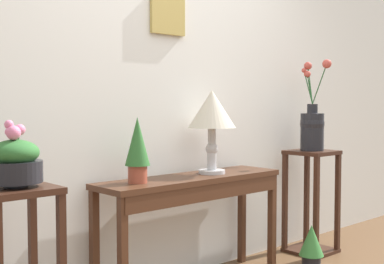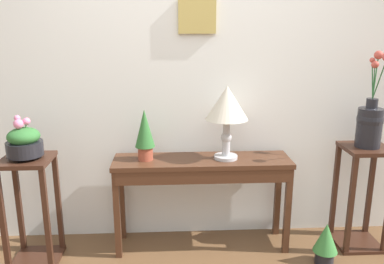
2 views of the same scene
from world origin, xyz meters
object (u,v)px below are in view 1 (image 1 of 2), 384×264
at_px(table_lamp, 212,113).
at_px(potted_plant_on_console, 137,147).
at_px(pedestal_stand_right, 311,202).
at_px(flower_vase_tall_right, 312,125).
at_px(potted_plant_floor, 311,245).
at_px(console_table, 194,193).
at_px(planter_bowl_wide_left, 15,161).

bearing_deg(table_lamp, potted_plant_on_console, 179.62).
distance_m(pedestal_stand_right, flower_vase_tall_right, 0.61).
relative_size(potted_plant_on_console, potted_plant_floor, 1.20).
height_order(flower_vase_tall_right, potted_plant_floor, flower_vase_tall_right).
xyz_separation_m(console_table, potted_plant_floor, (0.88, -0.28, -0.44)).
relative_size(potted_plant_on_console, planter_bowl_wide_left, 1.26).
bearing_deg(table_lamp, potted_plant_floor, -23.50).
bearing_deg(potted_plant_on_console, console_table, -3.64).
height_order(planter_bowl_wide_left, flower_vase_tall_right, flower_vase_tall_right).
relative_size(table_lamp, potted_plant_floor, 1.72).
bearing_deg(flower_vase_tall_right, potted_plant_on_console, 177.98).
bearing_deg(potted_plant_on_console, table_lamp, -0.38).
xyz_separation_m(potted_plant_on_console, potted_plant_floor, (1.31, -0.31, -0.76)).
relative_size(console_table, table_lamp, 2.42).
xyz_separation_m(potted_plant_on_console, planter_bowl_wide_left, (-0.81, -0.17, -0.01)).
height_order(console_table, table_lamp, table_lamp).
distance_m(console_table, planter_bowl_wide_left, 1.28).
height_order(console_table, potted_plant_on_console, potted_plant_on_console).
xyz_separation_m(console_table, pedestal_stand_right, (1.24, -0.03, -0.21)).
relative_size(pedestal_stand_right, flower_vase_tall_right, 1.15).
xyz_separation_m(console_table, flower_vase_tall_right, (1.24, -0.03, 0.40)).
height_order(table_lamp, planter_bowl_wide_left, table_lamp).
height_order(table_lamp, potted_plant_on_console, table_lamp).
bearing_deg(flower_vase_tall_right, table_lamp, 177.05).
bearing_deg(table_lamp, console_table, -172.71).
bearing_deg(flower_vase_tall_right, console_table, 178.54).
distance_m(console_table, potted_plant_floor, 1.03).
relative_size(flower_vase_tall_right, potted_plant_floor, 2.21).
distance_m(pedestal_stand_right, potted_plant_floor, 0.49).
height_order(pedestal_stand_right, potted_plant_floor, pedestal_stand_right).
distance_m(console_table, table_lamp, 0.54).
xyz_separation_m(console_table, potted_plant_on_console, (-0.42, 0.03, 0.32)).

